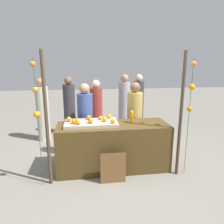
{
  "coord_description": "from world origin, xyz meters",
  "views": [
    {
      "loc": [
        -0.53,
        -3.63,
        1.98
      ],
      "look_at": [
        0.0,
        0.15,
        1.06
      ],
      "focal_mm": 33.46,
      "sensor_mm": 36.0,
      "label": 1
    }
  ],
  "objects": [
    {
      "name": "crowd_person_2",
      "position": [
        -0.21,
        1.61,
        0.72
      ],
      "size": [
        0.31,
        0.31,
        1.55
      ],
      "color": "maroon",
      "rests_on": "ground_plane"
    },
    {
      "name": "orange_5",
      "position": [
        -0.41,
        -0.07,
        0.97
      ],
      "size": [
        0.09,
        0.09,
        0.09
      ],
      "primitive_type": "sphere",
      "color": "orange",
      "rests_on": "orange_tray"
    },
    {
      "name": "crowd_person_0",
      "position": [
        1.14,
        2.49,
        0.76
      ],
      "size": [
        0.33,
        0.33,
        1.64
      ],
      "color": "#333338",
      "rests_on": "ground_plane"
    },
    {
      "name": "canopy_post_right",
      "position": [
        1.11,
        -0.39,
        1.08
      ],
      "size": [
        0.06,
        0.06,
        2.16
      ],
      "primitive_type": "cylinder",
      "color": "#473828",
      "rests_on": "ground_plane"
    },
    {
      "name": "orange_0",
      "position": [
        -0.63,
        -0.11,
        0.96
      ],
      "size": [
        0.08,
        0.08,
        0.08
      ],
      "primitive_type": "sphere",
      "color": "orange",
      "rests_on": "orange_tray"
    },
    {
      "name": "orange_4",
      "position": [
        -0.71,
        -0.05,
        0.97
      ],
      "size": [
        0.08,
        0.08,
        0.08
      ],
      "primitive_type": "sphere",
      "color": "orange",
      "rests_on": "orange_tray"
    },
    {
      "name": "crowd_person_4",
      "position": [
        0.64,
        2.16,
        0.77
      ],
      "size": [
        0.33,
        0.33,
        1.66
      ],
      "color": "#99999E",
      "rests_on": "ground_plane"
    },
    {
      "name": "orange_6",
      "position": [
        -0.44,
        0.18,
        0.97
      ],
      "size": [
        0.09,
        0.09,
        0.09
      ],
      "primitive_type": "sphere",
      "color": "orange",
      "rests_on": "orange_tray"
    },
    {
      "name": "vendor_right",
      "position": [
        0.54,
        0.54,
        0.74
      ],
      "size": [
        0.32,
        0.32,
        1.58
      ],
      "color": "tan",
      "rests_on": "ground_plane"
    },
    {
      "name": "garland_strand_right",
      "position": [
        1.27,
        -0.38,
        1.53
      ],
      "size": [
        0.1,
        0.1,
        2.06
      ],
      "color": "#2D4C23",
      "rests_on": "ground_plane"
    },
    {
      "name": "orange_2",
      "position": [
        -0.65,
        0.02,
        0.97
      ],
      "size": [
        0.08,
        0.08,
        0.08
      ],
      "primitive_type": "sphere",
      "color": "orange",
      "rests_on": "orange_tray"
    },
    {
      "name": "stall_counter",
      "position": [
        0.0,
        0.0,
        0.43
      ],
      "size": [
        2.06,
        0.7,
        0.86
      ],
      "primitive_type": "cube",
      "color": "#4C3819",
      "rests_on": "ground_plane"
    },
    {
      "name": "garland_strand_left",
      "position": [
        -1.23,
        -0.42,
        1.46
      ],
      "size": [
        0.1,
        0.1,
        2.06
      ],
      "color": "#2D4C23",
      "rests_on": "ground_plane"
    },
    {
      "name": "orange_1",
      "position": [
        -0.04,
        0.21,
        0.97
      ],
      "size": [
        0.08,
        0.08,
        0.08
      ],
      "primitive_type": "sphere",
      "color": "orange",
      "rests_on": "orange_tray"
    },
    {
      "name": "vendor_left",
      "position": [
        -0.5,
        0.56,
        0.73
      ],
      "size": [
        0.31,
        0.31,
        1.57
      ],
      "color": "#384C8C",
      "rests_on": "ground_plane"
    },
    {
      "name": "orange_9",
      "position": [
        -0.02,
        -0.12,
        0.96
      ],
      "size": [
        0.08,
        0.08,
        0.08
      ],
      "primitive_type": "sphere",
      "color": "orange",
      "rests_on": "orange_tray"
    },
    {
      "name": "canopy_post_left",
      "position": [
        -1.11,
        -0.39,
        1.08
      ],
      "size": [
        0.06,
        0.06,
        2.16
      ],
      "primitive_type": "cylinder",
      "color": "#473828",
      "rests_on": "ground_plane"
    },
    {
      "name": "crowd_person_3",
      "position": [
        -1.56,
        1.73,
        0.75
      ],
      "size": [
        0.32,
        0.32,
        1.6
      ],
      "color": "beige",
      "rests_on": "ground_plane"
    },
    {
      "name": "orange_3",
      "position": [
        -0.8,
        0.1,
        0.97
      ],
      "size": [
        0.09,
        0.09,
        0.09
      ],
      "primitive_type": "sphere",
      "color": "orange",
      "rests_on": "orange_tray"
    },
    {
      "name": "crowd_person_1",
      "position": [
        -0.92,
        2.12,
        0.75
      ],
      "size": [
        0.32,
        0.32,
        1.6
      ],
      "color": "#333338",
      "rests_on": "ground_plane"
    },
    {
      "name": "orange_7",
      "position": [
        -0.16,
        0.0,
        0.97
      ],
      "size": [
        0.09,
        0.09,
        0.09
      ],
      "primitive_type": "sphere",
      "color": "orange",
      "rests_on": "orange_tray"
    },
    {
      "name": "juice_bottle",
      "position": [
        0.37,
        0.08,
        0.97
      ],
      "size": [
        0.06,
        0.06,
        0.23
      ],
      "color": "orange",
      "rests_on": "stall_counter"
    },
    {
      "name": "orange_tray",
      "position": [
        -0.4,
        0.03,
        0.89
      ],
      "size": [
        0.96,
        0.51,
        0.06
      ],
      "primitive_type": "cube",
      "color": "#B2AD99",
      "rests_on": "stall_counter"
    },
    {
      "name": "ground_plane",
      "position": [
        0.0,
        0.0,
        0.0
      ],
      "size": [
        24.0,
        24.0,
        0.0
      ],
      "primitive_type": "plane",
      "color": "gray"
    },
    {
      "name": "chalkboard_sign",
      "position": [
        -0.07,
        -0.52,
        0.26
      ],
      "size": [
        0.42,
        0.03,
        0.55
      ],
      "color": "brown",
      "rests_on": "ground_plane"
    },
    {
      "name": "orange_8",
      "position": [
        -0.22,
        0.13,
        0.96
      ],
      "size": [
        0.08,
        0.08,
        0.08
      ],
      "primitive_type": "sphere",
      "color": "orange",
      "rests_on": "orange_tray"
    }
  ]
}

